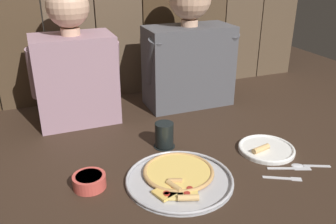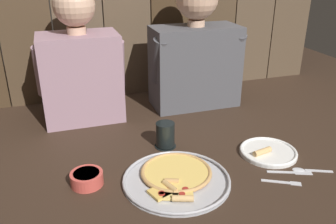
# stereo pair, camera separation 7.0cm
# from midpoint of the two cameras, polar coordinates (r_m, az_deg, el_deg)

# --- Properties ---
(ground_plane) EXTENTS (3.20, 3.20, 0.00)m
(ground_plane) POSITION_cam_midpoint_polar(r_m,az_deg,el_deg) (1.29, 3.46, -9.01)
(ground_plane) COLOR #332319
(pizza_tray) EXTENTS (0.36, 0.36, 0.03)m
(pizza_tray) POSITION_cam_midpoint_polar(r_m,az_deg,el_deg) (1.23, 2.99, -10.40)
(pizza_tray) COLOR #B2B2B7
(pizza_tray) RESTS_ON ground
(dinner_plate) EXTENTS (0.22, 0.22, 0.03)m
(dinner_plate) POSITION_cam_midpoint_polar(r_m,az_deg,el_deg) (1.43, 17.06, -6.10)
(dinner_plate) COLOR white
(dinner_plate) RESTS_ON ground
(drinking_glass) EXTENTS (0.09, 0.09, 0.10)m
(drinking_glass) POSITION_cam_midpoint_polar(r_m,az_deg,el_deg) (1.40, 0.90, -3.75)
(drinking_glass) COLOR black
(drinking_glass) RESTS_ON ground
(dipping_bowl) EXTENTS (0.11, 0.11, 0.04)m
(dipping_bowl) POSITION_cam_midpoint_polar(r_m,az_deg,el_deg) (1.22, -11.22, -10.30)
(dipping_bowl) COLOR #CC4C42
(dipping_bowl) RESTS_ON ground
(table_fork) EXTENTS (0.12, 0.08, 0.01)m
(table_fork) POSITION_cam_midpoint_polar(r_m,az_deg,el_deg) (1.29, 19.46, -10.53)
(table_fork) COLOR silver
(table_fork) RESTS_ON ground
(table_knife) EXTENTS (0.15, 0.07, 0.01)m
(table_knife) POSITION_cam_midpoint_polar(r_m,az_deg,el_deg) (1.35, 20.35, -9.02)
(table_knife) COLOR silver
(table_knife) RESTS_ON ground
(table_spoon) EXTENTS (0.14, 0.08, 0.01)m
(table_spoon) POSITION_cam_midpoint_polar(r_m,az_deg,el_deg) (1.38, 22.47, -8.51)
(table_spoon) COLOR silver
(table_spoon) RESTS_ON ground
(diner_left) EXTENTS (0.38, 0.22, 0.60)m
(diner_left) POSITION_cam_midpoint_polar(r_m,az_deg,el_deg) (1.62, -12.72, 7.90)
(diner_left) COLOR gray
(diner_left) RESTS_ON ground
(diner_right) EXTENTS (0.46, 0.22, 0.62)m
(diner_right) POSITION_cam_midpoint_polar(r_m,az_deg,el_deg) (1.75, 5.56, 10.06)
(diner_right) COLOR #4C4C51
(diner_right) RESTS_ON ground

